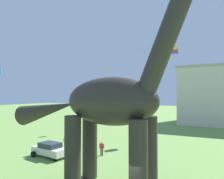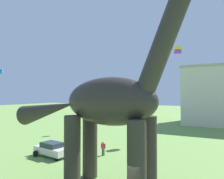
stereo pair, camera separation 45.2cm
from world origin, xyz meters
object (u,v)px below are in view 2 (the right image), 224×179
person_watching_child (67,140)px  kite_far_right (141,49)px  dinosaur_sculpture (109,101)px  kite_near_high (80,97)px  person_near_flyer (103,147)px  kite_far_left (98,95)px  parked_sedan_left (52,149)px  kite_near_low (178,50)px

person_watching_child → kite_far_right: size_ratio=1.09×
dinosaur_sculpture → kite_near_high: 23.54m
person_near_flyer → kite_far_right: 16.12m
person_near_flyer → kite_far_left: (-4.97, 6.96, 5.80)m
person_watching_child → parked_sedan_left: bearing=176.1°
kite_far_right → kite_near_low: 6.81m
dinosaur_sculpture → parked_sedan_left: size_ratio=3.97×
person_near_flyer → kite_near_high: 16.29m
person_near_flyer → kite_near_low: size_ratio=1.36×
dinosaur_sculpture → kite_near_low: size_ratio=15.19×
person_near_flyer → kite_near_high: (-11.12, 10.56, 5.51)m
kite_near_high → person_near_flyer: bearing=-43.5°
person_watching_child → kite_near_high: 11.96m
parked_sedan_left → person_watching_child: parked_sedan_left is taller
parked_sedan_left → kite_near_low: size_ratio=3.82×
kite_near_low → kite_far_left: bearing=-142.8°
dinosaur_sculpture → kite_far_right: 18.63m
dinosaur_sculpture → kite_near_low: bearing=112.1°
person_watching_child → kite_near_low: bearing=-61.4°
kite_far_right → kite_near_high: size_ratio=1.65×
parked_sedan_left → kite_near_low: bearing=68.1°
person_watching_child → kite_near_low: kite_near_low is taller
dinosaur_sculpture → kite_far_right: (-3.55, 16.70, 7.44)m
person_near_flyer → kite_near_high: kite_near_high is taller
dinosaur_sculpture → person_near_flyer: bearing=147.6°
person_watching_child → kite_near_high: kite_near_high is taller
kite_far_right → kite_near_low: (4.42, 5.17, 0.35)m
dinosaur_sculpture → kite_far_right: bearing=126.4°
dinosaur_sculpture → kite_near_high: size_ratio=21.50×
kite_near_high → dinosaur_sculpture: bearing=-48.2°
dinosaur_sculpture → kite_near_low: 23.24m
parked_sedan_left → kite_far_right: kite_far_right is taller
kite_near_high → parked_sedan_left: bearing=-65.1°
parked_sedan_left → kite_far_left: 11.57m
person_near_flyer → kite_far_right: bearing=-149.9°
person_watching_child → kite_near_low: (11.58, 13.65, 13.24)m
person_near_flyer → kite_far_left: 10.34m
person_watching_child → kite_far_left: size_ratio=2.16×
person_watching_child → kite_far_left: 8.29m
person_near_flyer → kite_near_low: 20.60m
kite_near_low → kite_near_high: bearing=-165.4°
person_near_flyer → kite_far_left: size_ratio=2.32×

